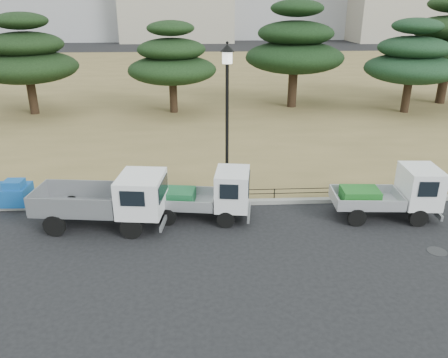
{
  "coord_description": "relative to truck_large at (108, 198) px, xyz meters",
  "views": [
    {
      "loc": [
        -0.79,
        -12.61,
        7.19
      ],
      "look_at": [
        0.0,
        2.0,
        1.3
      ],
      "focal_mm": 35.0,
      "sensor_mm": 36.0,
      "label": 1
    }
  ],
  "objects": [
    {
      "name": "ground",
      "position": [
        3.99,
        -1.07,
        -1.06
      ],
      "size": [
        220.0,
        220.0,
        0.0
      ],
      "primitive_type": "plane",
      "color": "black"
    },
    {
      "name": "lawn",
      "position": [
        3.99,
        29.53,
        -0.99
      ],
      "size": [
        120.0,
        56.0,
        0.15
      ],
      "primitive_type": "cube",
      "color": "olive",
      "rests_on": "ground"
    },
    {
      "name": "curb",
      "position": [
        3.99,
        1.53,
        -0.98
      ],
      "size": [
        120.0,
        0.25,
        0.16
      ],
      "primitive_type": "cube",
      "color": "gray",
      "rests_on": "ground"
    },
    {
      "name": "truck_large",
      "position": [
        0.0,
        0.0,
        0.0
      ],
      "size": [
        4.56,
        2.22,
        1.91
      ],
      "rotation": [
        0.0,
        0.0,
        -0.12
      ],
      "color": "black",
      "rests_on": "ground"
    },
    {
      "name": "truck_kei_front",
      "position": [
        3.41,
        0.44,
        -0.15
      ],
      "size": [
        3.64,
        1.94,
        1.83
      ],
      "rotation": [
        0.0,
        0.0,
        -0.14
      ],
      "color": "black",
      "rests_on": "ground"
    },
    {
      "name": "truck_kei_rear",
      "position": [
        9.98,
        0.17,
        -0.12
      ],
      "size": [
        3.69,
        1.78,
        1.88
      ],
      "rotation": [
        0.0,
        0.0,
        -0.07
      ],
      "color": "black",
      "rests_on": "ground"
    },
    {
      "name": "street_lamp",
      "position": [
        4.15,
        1.83,
        2.98
      ],
      "size": [
        0.52,
        0.52,
        5.76
      ],
      "color": "black",
      "rests_on": "lawn"
    },
    {
      "name": "pipe_fence",
      "position": [
        3.99,
        1.68,
        -0.62
      ],
      "size": [
        38.0,
        0.04,
        0.4
      ],
      "color": "black",
      "rests_on": "lawn"
    },
    {
      "name": "tarp_pile",
      "position": [
        -4.05,
        1.81,
        -0.53
      ],
      "size": [
        1.47,
        1.1,
        0.96
      ],
      "rotation": [
        0.0,
        0.0,
        -0.02
      ],
      "color": "#1555A8",
      "rests_on": "lawn"
    },
    {
      "name": "manhole",
      "position": [
        10.49,
        -2.27,
        -1.06
      ],
      "size": [
        0.6,
        0.6,
        0.01
      ],
      "primitive_type": "cylinder",
      "color": "#2D2D30",
      "rests_on": "ground"
    },
    {
      "name": "pine_west_near",
      "position": [
        -8.21,
        16.59,
        2.88
      ],
      "size": [
        6.58,
        6.58,
        6.58
      ],
      "color": "black",
      "rests_on": "lawn"
    },
    {
      "name": "pine_center_left",
      "position": [
        1.34,
        16.51,
        2.59
      ],
      "size": [
        5.96,
        5.96,
        6.06
      ],
      "color": "black",
      "rests_on": "lawn"
    },
    {
      "name": "pine_center_right",
      "position": [
        9.88,
        17.79,
        3.34
      ],
      "size": [
        6.92,
        6.92,
        7.35
      ],
      "color": "black",
      "rests_on": "lawn"
    },
    {
      "name": "pine_east_near",
      "position": [
        17.41,
        15.65,
        2.67
      ],
      "size": [
        6.15,
        6.15,
        6.22
      ],
      "color": "black",
      "rests_on": "lawn"
    }
  ]
}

